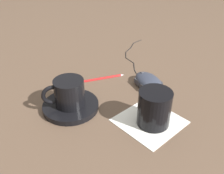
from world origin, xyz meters
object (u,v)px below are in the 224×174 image
at_px(saucer, 71,106).
at_px(drinking_glass, 154,108).
at_px(coffee_cup, 68,93).
at_px(computer_mouse, 148,81).
at_px(pen, 100,78).

xyz_separation_m(saucer, drinking_glass, (0.03, -0.21, 0.04)).
relative_size(saucer, coffee_cup, 1.59).
relative_size(coffee_cup, drinking_glass, 1.05).
xyz_separation_m(computer_mouse, drinking_glass, (-0.15, -0.06, 0.03)).
bearing_deg(computer_mouse, coffee_cup, 141.07).
relative_size(coffee_cup, computer_mouse, 0.74).
bearing_deg(drinking_glass, saucer, 97.93).
xyz_separation_m(coffee_cup, drinking_glass, (0.03, -0.21, -0.00)).
distance_m(saucer, computer_mouse, 0.23).
height_order(saucer, drinking_glass, drinking_glass).
xyz_separation_m(coffee_cup, computer_mouse, (0.18, -0.15, -0.03)).
bearing_deg(drinking_glass, coffee_cup, 98.44).
relative_size(coffee_cup, pen, 0.74).
height_order(computer_mouse, pen, computer_mouse).
distance_m(saucer, coffee_cup, 0.04).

